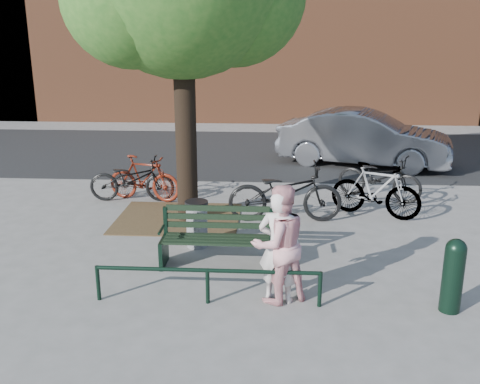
# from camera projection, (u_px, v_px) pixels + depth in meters

# --- Properties ---
(ground) EXTENTS (90.00, 90.00, 0.00)m
(ground) POSITION_uv_depth(u_px,v_px,m) (217.00, 266.00, 8.40)
(ground) COLOR gray
(ground) RESTS_ON ground
(dirt_pit) EXTENTS (2.40, 2.00, 0.02)m
(dirt_pit) POSITION_uv_depth(u_px,v_px,m) (178.00, 218.00, 10.56)
(dirt_pit) COLOR brown
(dirt_pit) RESTS_ON ground
(road) EXTENTS (40.00, 7.00, 0.01)m
(road) POSITION_uv_depth(u_px,v_px,m) (246.00, 152.00, 16.53)
(road) COLOR black
(road) RESTS_ON ground
(park_bench) EXTENTS (1.74, 0.54, 0.97)m
(park_bench) POSITION_uv_depth(u_px,v_px,m) (217.00, 236.00, 8.34)
(park_bench) COLOR black
(park_bench) RESTS_ON ground
(guard_railing) EXTENTS (3.06, 0.06, 0.51)m
(guard_railing) POSITION_uv_depth(u_px,v_px,m) (207.00, 276.00, 7.13)
(guard_railing) COLOR black
(guard_railing) RESTS_ON ground
(person_left) EXTENTS (0.65, 0.51, 1.57)m
(person_left) POSITION_uv_depth(u_px,v_px,m) (279.00, 247.00, 7.11)
(person_left) COLOR beige
(person_left) RESTS_ON ground
(person_right) EXTENTS (0.99, 0.91, 1.64)m
(person_right) POSITION_uv_depth(u_px,v_px,m) (279.00, 244.00, 7.10)
(person_right) COLOR pink
(person_right) RESTS_ON ground
(bollard) EXTENTS (0.27, 0.27, 1.01)m
(bollard) POSITION_uv_depth(u_px,v_px,m) (453.00, 273.00, 6.90)
(bollard) COLOR black
(bollard) RESTS_ON ground
(litter_bin) EXTENTS (0.39, 0.39, 0.81)m
(litter_bin) POSITION_uv_depth(u_px,v_px,m) (197.00, 224.00, 9.08)
(litter_bin) COLOR gray
(litter_bin) RESTS_ON ground
(bicycle_a) EXTENTS (1.87, 0.71, 0.97)m
(bicycle_a) POSITION_uv_depth(u_px,v_px,m) (132.00, 179.00, 11.56)
(bicycle_a) COLOR black
(bicycle_a) RESTS_ON ground
(bicycle_b) EXTENTS (1.73, 0.84, 1.00)m
(bicycle_b) POSITION_uv_depth(u_px,v_px,m) (144.00, 178.00, 11.60)
(bicycle_b) COLOR #5D190D
(bicycle_b) RESTS_ON ground
(bicycle_c) EXTENTS (2.23, 0.89, 1.15)m
(bicycle_c) POSITION_uv_depth(u_px,v_px,m) (285.00, 193.00, 10.27)
(bicycle_c) COLOR black
(bicycle_c) RESTS_ON ground
(bicycle_d) EXTENTS (1.84, 1.21, 1.08)m
(bicycle_d) POSITION_uv_depth(u_px,v_px,m) (376.00, 190.00, 10.57)
(bicycle_d) COLOR gray
(bicycle_d) RESTS_ON ground
(bicycle_e) EXTENTS (1.96, 1.45, 0.98)m
(bicycle_e) POSITION_uv_depth(u_px,v_px,m) (379.00, 177.00, 11.72)
(bicycle_e) COLOR black
(bicycle_e) RESTS_ON ground
(parked_car) EXTENTS (4.90, 2.91, 1.53)m
(parked_car) POSITION_uv_depth(u_px,v_px,m) (364.00, 138.00, 14.67)
(parked_car) COLOR slate
(parked_car) RESTS_ON ground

